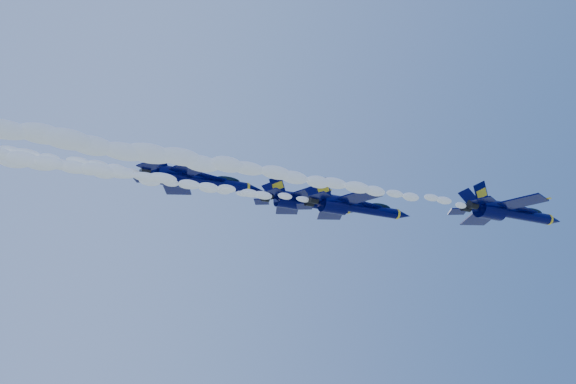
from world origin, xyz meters
name	(u,v)px	position (x,y,z in m)	size (l,w,h in m)	color
jet_lead	(509,212)	(20.96, -12.32, 150.49)	(16.75, 13.74, 6.23)	#000136
smoke_trail_jet_lead	(258,171)	(-14.58, -12.32, 150.00)	(56.77, 2.27, 2.04)	white
jet_second	(354,207)	(3.56, -2.22, 151.82)	(16.26, 13.34, 6.04)	#000136
smoke_trail_jet_second	(78,166)	(-31.77, -2.22, 151.33)	(56.77, 2.20, 1.98)	white
jet_third	(308,202)	(0.54, 5.65, 154.56)	(16.19, 13.28, 6.02)	#000136
smoke_trail_jet_third	(48,165)	(-34.76, 5.65, 154.07)	(56.77, 2.19, 1.97)	white
jet_fourth	(196,179)	(-15.51, 8.56, 156.48)	(18.00, 14.77, 6.69)	#000136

